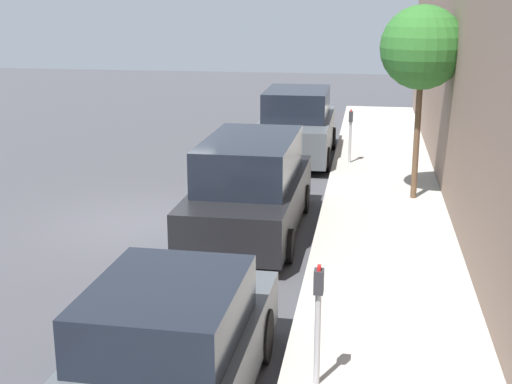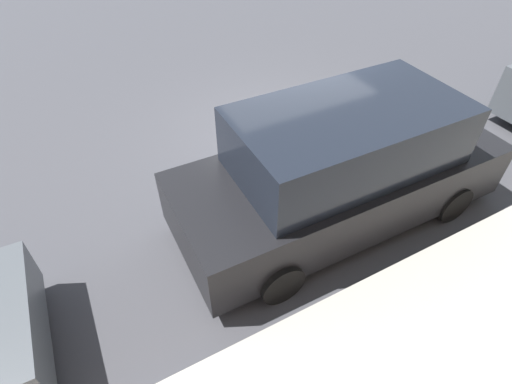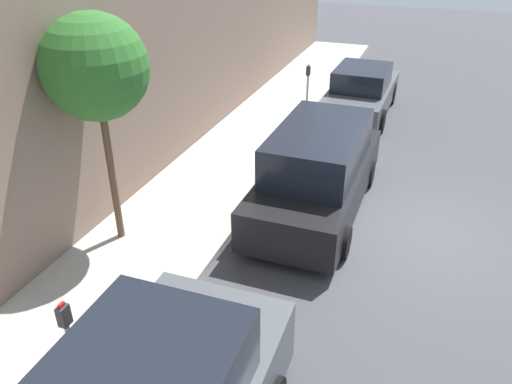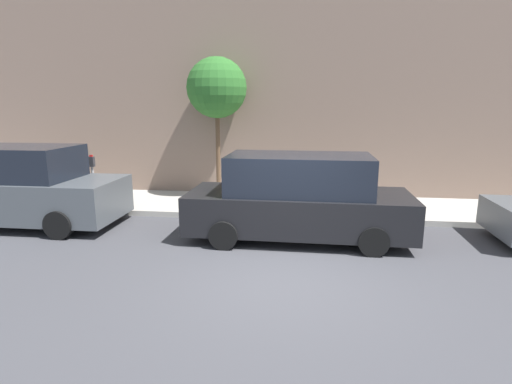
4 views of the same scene
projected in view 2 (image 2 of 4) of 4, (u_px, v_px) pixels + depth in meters
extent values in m
plane|color=#424247|center=(273.00, 139.00, 7.83)|extent=(60.00, 60.00, 0.00)
cube|color=#B2ADA3|center=(479.00, 346.00, 4.65)|extent=(2.65, 32.00, 0.15)
cube|color=black|center=(339.00, 183.00, 5.91)|extent=(1.95, 4.92, 0.84)
cube|color=black|center=(347.00, 136.00, 5.34)|extent=(1.71, 3.12, 0.84)
cylinder|color=black|center=(374.00, 142.00, 7.25)|extent=(0.22, 0.61, 0.61)
cylinder|color=black|center=(452.00, 203.00, 6.08)|extent=(0.22, 0.61, 0.61)
cylinder|color=black|center=(221.00, 196.00, 6.19)|extent=(0.22, 0.61, 0.61)
cylinder|color=black|center=(280.00, 282.00, 5.03)|extent=(0.22, 0.61, 0.61)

